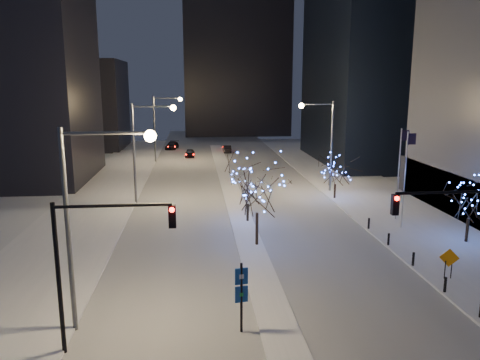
{
  "coord_description": "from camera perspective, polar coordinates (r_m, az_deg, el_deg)",
  "views": [
    {
      "loc": [
        -3.96,
        -19.77,
        11.95
      ],
      "look_at": [
        -0.73,
        13.46,
        5.0
      ],
      "focal_mm": 35.0,
      "sensor_mm": 36.0,
      "label": 1
    }
  ],
  "objects": [
    {
      "name": "ground",
      "position": [
        23.43,
        5.25,
        -18.95
      ],
      "size": [
        160.0,
        160.0,
        0.0
      ],
      "primitive_type": "plane",
      "color": "silver",
      "rests_on": "ground"
    },
    {
      "name": "road",
      "position": [
        56.19,
        -1.39,
        -0.51
      ],
      "size": [
        20.0,
        130.0,
        0.02
      ],
      "primitive_type": "cube",
      "color": "#B1B6C1",
      "rests_on": "ground"
    },
    {
      "name": "median",
      "position": [
        51.32,
        -0.99,
        -1.62
      ],
      "size": [
        2.0,
        80.0,
        0.15
      ],
      "primitive_type": "cube",
      "color": "white",
      "rests_on": "ground"
    },
    {
      "name": "east_sidewalk",
      "position": [
        45.63,
        19.26,
        -4.0
      ],
      "size": [
        10.0,
        90.0,
        0.15
      ],
      "primitive_type": "cube",
      "color": "white",
      "rests_on": "ground"
    },
    {
      "name": "west_sidewalk",
      "position": [
        42.7,
        -19.0,
        -5.05
      ],
      "size": [
        8.0,
        90.0,
        0.15
      ],
      "primitive_type": "cube",
      "color": "white",
      "rests_on": "ground"
    },
    {
      "name": "filler_west_far",
      "position": [
        92.52,
        -19.57,
        8.64
      ],
      "size": [
        18.0,
        16.0,
        16.0
      ],
      "primitive_type": "cube",
      "color": "black",
      "rests_on": "ground"
    },
    {
      "name": "horizon_block",
      "position": [
        112.57,
        -0.49,
        16.37
      ],
      "size": [
        24.0,
        14.0,
        42.0
      ],
      "primitive_type": "cube",
      "color": "black",
      "rests_on": "ground"
    },
    {
      "name": "street_lamp_w_near",
      "position": [
        22.98,
        -17.91,
        -2.54
      ],
      "size": [
        4.4,
        0.56,
        10.0
      ],
      "color": "#595E66",
      "rests_on": "ground"
    },
    {
      "name": "street_lamp_w_mid",
      "position": [
        47.34,
        -11.6,
        4.91
      ],
      "size": [
        4.4,
        0.56,
        10.0
      ],
      "color": "#595E66",
      "rests_on": "ground"
    },
    {
      "name": "street_lamp_w_far",
      "position": [
        72.14,
        -9.58,
        7.26
      ],
      "size": [
        4.4,
        0.56,
        10.0
      ],
      "color": "#595E66",
      "rests_on": "ground"
    },
    {
      "name": "street_lamp_east",
      "position": [
        52.0,
        10.18,
        5.5
      ],
      "size": [
        3.9,
        0.56,
        10.0
      ],
      "color": "#595E66",
      "rests_on": "ground"
    },
    {
      "name": "traffic_signal_west",
      "position": [
        21.5,
        -17.43,
        -8.33
      ],
      "size": [
        5.26,
        0.43,
        7.0
      ],
      "color": "black",
      "rests_on": "ground"
    },
    {
      "name": "traffic_signal_east",
      "position": [
        25.48,
        25.29,
        -5.79
      ],
      "size": [
        5.26,
        0.43,
        7.0
      ],
      "color": "black",
      "rests_on": "ground"
    },
    {
      "name": "flagpoles",
      "position": [
        41.49,
        19.22,
        1.18
      ],
      "size": [
        1.35,
        2.6,
        8.0
      ],
      "color": "silver",
      "rests_on": "east_sidewalk"
    },
    {
      "name": "bollards",
      "position": [
        34.86,
        18.94,
        -7.9
      ],
      "size": [
        0.16,
        12.16,
        0.9
      ],
      "color": "black",
      "rests_on": "east_sidewalk"
    },
    {
      "name": "car_near",
      "position": [
        77.38,
        -6.13,
        3.29
      ],
      "size": [
        1.65,
        3.81,
        1.28
      ],
      "primitive_type": "imported",
      "rotation": [
        0.0,
        0.0,
        -0.04
      ],
      "color": "black",
      "rests_on": "ground"
    },
    {
      "name": "car_mid",
      "position": [
        81.97,
        -1.6,
        3.82
      ],
      "size": [
        1.36,
        3.84,
        1.26
      ],
      "primitive_type": "imported",
      "rotation": [
        0.0,
        0.0,
        3.15
      ],
      "color": "black",
      "rests_on": "ground"
    },
    {
      "name": "car_far",
      "position": [
        87.06,
        -8.28,
        4.19
      ],
      "size": [
        2.63,
        4.88,
        1.35
      ],
      "primitive_type": "imported",
      "rotation": [
        0.0,
        0.0,
        -0.17
      ],
      "color": "black",
      "rests_on": "ground"
    },
    {
      "name": "holiday_tree_median_near",
      "position": [
        33.99,
        2.11,
        -0.9
      ],
      "size": [
        5.85,
        5.85,
        6.68
      ],
      "color": "black",
      "rests_on": "median"
    },
    {
      "name": "holiday_tree_median_far",
      "position": [
        40.24,
        0.94,
        -1.02
      ],
      "size": [
        4.73,
        4.73,
        4.57
      ],
      "color": "black",
      "rests_on": "median"
    },
    {
      "name": "holiday_tree_plaza_near",
      "position": [
        38.84,
        26.26,
        -2.18
      ],
      "size": [
        4.42,
        4.42,
        4.98
      ],
      "color": "black",
      "rests_on": "east_sidewalk"
    },
    {
      "name": "holiday_tree_plaza_far",
      "position": [
        49.33,
        11.58,
        1.14
      ],
      "size": [
        5.13,
        5.13,
        4.66
      ],
      "color": "black",
      "rests_on": "east_sidewalk"
    },
    {
      "name": "wayfinding_sign",
      "position": [
        23.04,
        0.17,
        -13.29
      ],
      "size": [
        0.64,
        0.19,
        3.57
      ],
      "rotation": [
        0.0,
        0.0,
        0.17
      ],
      "color": "black",
      "rests_on": "ground"
    },
    {
      "name": "construction_sign",
      "position": [
        31.65,
        24.13,
        -8.95
      ],
      "size": [
        1.13,
        0.4,
        1.93
      ],
      "rotation": [
        0.0,
        0.0,
        -0.31
      ],
      "color": "black",
      "rests_on": "east_sidewalk"
    }
  ]
}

